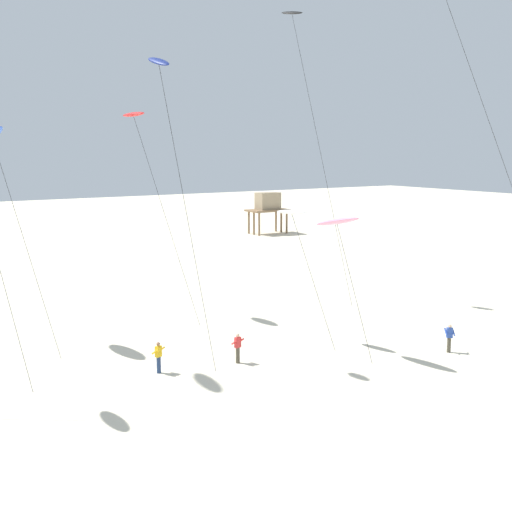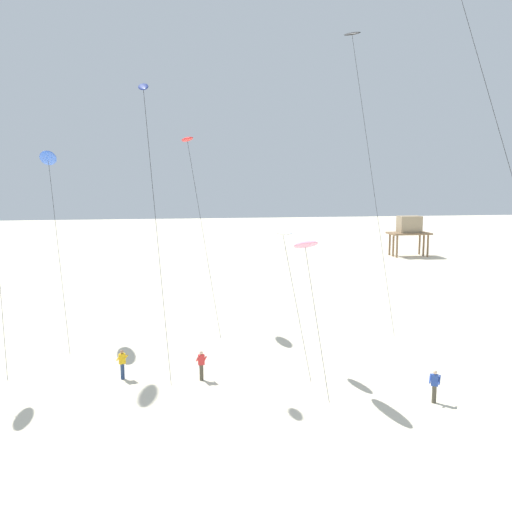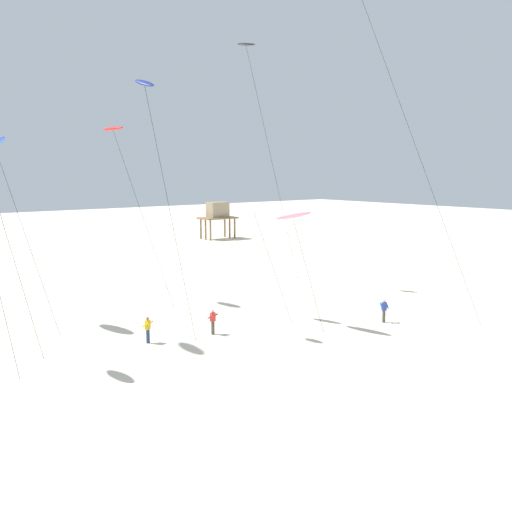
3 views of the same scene
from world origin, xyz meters
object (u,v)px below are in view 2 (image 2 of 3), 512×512
object	(u,v)px
kite_flyer_nearest	(435,385)
kite_flyer_furthest	(201,365)
kite_navy	(144,93)
kite_black	(353,43)
kite_white	(283,234)
kite_flyer_middle	(122,364)
kite_red	(188,140)
stilt_house	(409,228)
kite_pink	(305,245)
kite_blue	(48,159)

from	to	relation	value
kite_flyer_nearest	kite_flyer_furthest	distance (m)	12.25
kite_navy	kite_black	xyz separation A→B (m)	(15.03, 8.88, 5.17)
kite_white	kite_flyer_middle	bearing A→B (deg)	-173.51
kite_flyer_nearest	kite_flyer_furthest	xyz separation A→B (m)	(-11.21, 4.93, 0.00)
kite_navy	kite_black	world-z (taller)	kite_black
kite_red	stilt_house	distance (m)	45.65
kite_navy	stilt_house	world-z (taller)	kite_navy
kite_flyer_nearest	stilt_house	bearing A→B (deg)	67.56
kite_red	kite_pink	bearing A→B (deg)	-70.72
kite_pink	kite_navy	bearing A→B (deg)	149.09
kite_blue	kite_flyer_middle	distance (m)	16.61
kite_blue	kite_flyer_furthest	distance (m)	18.98
kite_pink	kite_red	distance (m)	17.49
kite_pink	stilt_house	xyz separation A→B (m)	(26.44, 46.64, -3.62)
kite_pink	kite_flyer_middle	distance (m)	12.05
kite_pink	kite_red	xyz separation A→B (m)	(-5.40, 15.43, 6.21)
kite_navy	kite_flyer_furthest	distance (m)	15.45
kite_pink	kite_flyer_nearest	xyz separation A→B (m)	(5.87, -3.15, -6.72)
kite_pink	kite_red	size ratio (longest dim) A/B	0.58
kite_black	kite_flyer_furthest	bearing A→B (deg)	-135.51
kite_black	kite_flyer_middle	size ratio (longest dim) A/B	13.13
kite_navy	kite_flyer_nearest	distance (m)	21.97
kite_white	stilt_house	xyz separation A→B (m)	(26.85, 42.96, -3.84)
stilt_house	kite_black	bearing A→B (deg)	-120.77
kite_blue	kite_navy	bearing A→B (deg)	-50.59
kite_black	kite_flyer_middle	world-z (taller)	kite_black
kite_flyer_nearest	kite_navy	bearing A→B (deg)	150.22
kite_red	kite_flyer_nearest	bearing A→B (deg)	-58.75
kite_navy	kite_pink	bearing A→B (deg)	-30.91
kite_red	kite_flyer_furthest	xyz separation A→B (m)	(0.06, -13.65, -12.93)
kite_red	stilt_house	xyz separation A→B (m)	(31.83, 31.21, -9.82)
kite_white	stilt_house	distance (m)	50.81
kite_blue	kite_white	distance (m)	18.16
kite_white	kite_flyer_middle	world-z (taller)	kite_white
kite_flyer_nearest	kite_flyer_middle	bearing A→B (deg)	159.59
kite_white	kite_blue	bearing A→B (deg)	146.69
kite_flyer_furthest	kite_navy	bearing A→B (deg)	132.32
stilt_house	kite_white	bearing A→B (deg)	-122.00
kite_flyer_nearest	stilt_house	world-z (taller)	stilt_house
kite_blue	kite_pink	xyz separation A→B (m)	(15.11, -13.34, -4.74)
kite_black	stilt_house	size ratio (longest dim) A/B	3.88
kite_pink	kite_flyer_nearest	size ratio (longest dim) A/B	4.87
kite_red	kite_flyer_furthest	bearing A→B (deg)	-89.76
kite_flyer_nearest	kite_flyer_furthest	bearing A→B (deg)	156.26
kite_red	kite_flyer_nearest	distance (m)	25.28
kite_navy	kite_white	bearing A→B (deg)	-8.85
kite_flyer_middle	kite_flyer_furthest	bearing A→B (deg)	-11.10
kite_red	kite_flyer_middle	bearing A→B (deg)	-108.38
kite_pink	kite_red	bearing A→B (deg)	109.28
kite_red	kite_navy	bearing A→B (deg)	-104.72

